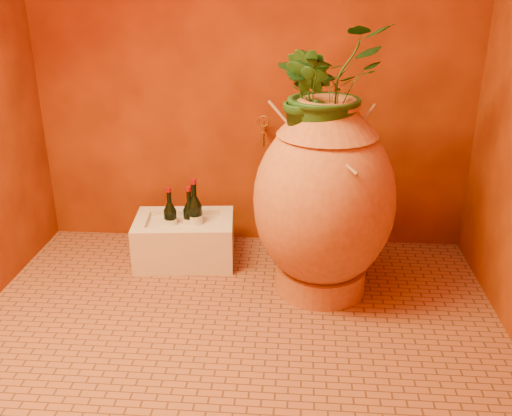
# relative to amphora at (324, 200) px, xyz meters

# --- Properties ---
(floor) EXTENTS (2.50, 2.50, 0.00)m
(floor) POSITION_rel_amphora_xyz_m (-0.40, -0.42, -0.50)
(floor) COLOR brown
(floor) RESTS_ON ground
(wall_back) EXTENTS (2.50, 0.02, 2.50)m
(wall_back) POSITION_rel_amphora_xyz_m (-0.40, 0.58, 0.75)
(wall_back) COLOR #541B04
(wall_back) RESTS_ON ground
(amphora) EXTENTS (0.92, 0.92, 1.00)m
(amphora) POSITION_rel_amphora_xyz_m (0.00, 0.00, 0.00)
(amphora) COLOR #B96834
(amphora) RESTS_ON floor
(stone_basin) EXTENTS (0.58, 0.42, 0.26)m
(stone_basin) POSITION_rel_amphora_xyz_m (-0.76, 0.26, -0.37)
(stone_basin) COLOR beige
(stone_basin) RESTS_ON floor
(wine_bottle_a) EXTENTS (0.08, 0.08, 0.31)m
(wine_bottle_a) POSITION_rel_amphora_xyz_m (-0.83, 0.24, -0.25)
(wine_bottle_a) COLOR black
(wine_bottle_a) RESTS_ON stone_basin
(wine_bottle_b) EXTENTS (0.08, 0.08, 0.31)m
(wine_bottle_b) POSITION_rel_amphora_xyz_m (-0.73, 0.26, -0.25)
(wine_bottle_b) COLOR black
(wine_bottle_b) RESTS_ON stone_basin
(wine_bottle_c) EXTENTS (0.09, 0.09, 0.35)m
(wine_bottle_c) POSITION_rel_amphora_xyz_m (-0.70, 0.26, -0.23)
(wine_bottle_c) COLOR black
(wine_bottle_c) RESTS_ON stone_basin
(wall_tap) EXTENTS (0.07, 0.14, 0.16)m
(wall_tap) POSITION_rel_amphora_xyz_m (-0.33, 0.50, 0.22)
(wall_tap) COLOR olive
(wall_tap) RESTS_ON wall_back
(plant_main) EXTENTS (0.69, 0.68, 0.58)m
(plant_main) POSITION_rel_amphora_xyz_m (-0.01, 0.02, 0.55)
(plant_main) COLOR #184117
(plant_main) RESTS_ON amphora
(plant_side) EXTENTS (0.30, 0.31, 0.44)m
(plant_side) POSITION_rel_amphora_xyz_m (-0.10, -0.05, 0.51)
(plant_side) COLOR #184117
(plant_side) RESTS_ON amphora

